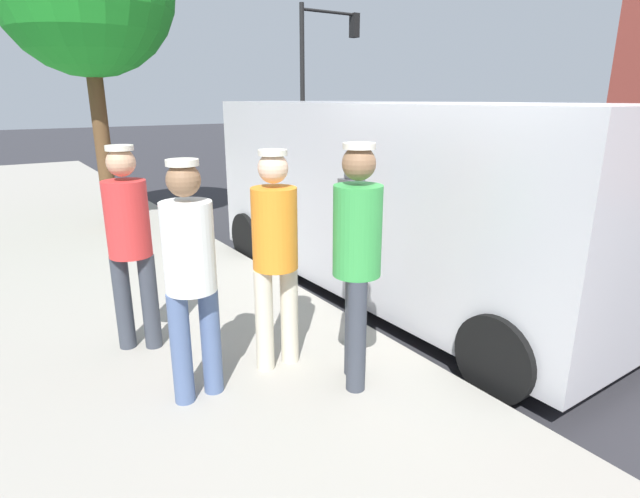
% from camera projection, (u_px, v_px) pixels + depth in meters
% --- Properties ---
extents(ground_plane, '(80.00, 80.00, 0.00)m').
position_uv_depth(ground_plane, '(481.00, 334.00, 4.89)').
color(ground_plane, '#2D2D33').
extents(sidewalk_slab, '(5.00, 32.00, 0.15)m').
position_uv_depth(sidewalk_slab, '(95.00, 469.00, 3.01)').
color(sidewalk_slab, '#9E998E').
rests_on(sidewalk_slab, ground).
extents(parking_meter_near, '(0.14, 0.18, 1.52)m').
position_uv_depth(parking_meter_near, '(351.00, 228.00, 4.11)').
color(parking_meter_near, gray).
rests_on(parking_meter_near, sidewalk_slab).
extents(pedestrian_in_white, '(0.36, 0.34, 1.68)m').
position_uv_depth(pedestrian_in_white, '(190.00, 268.00, 3.35)').
color(pedestrian_in_white, '#4C608C').
rests_on(pedestrian_in_white, sidewalk_slab).
extents(pedestrian_in_red, '(0.34, 0.34, 1.70)m').
position_uv_depth(pedestrian_in_red, '(129.00, 237.00, 4.06)').
color(pedestrian_in_red, '#383D47').
rests_on(pedestrian_in_red, sidewalk_slab).
extents(pedestrian_in_orange, '(0.36, 0.34, 1.70)m').
position_uv_depth(pedestrian_in_orange, '(275.00, 248.00, 3.77)').
color(pedestrian_in_orange, beige).
rests_on(pedestrian_in_orange, sidewalk_slab).
extents(pedestrian_in_green, '(0.34, 0.34, 1.76)m').
position_uv_depth(pedestrian_in_green, '(357.00, 252.00, 3.52)').
color(pedestrian_in_green, '#383D47').
rests_on(pedestrian_in_green, sidewalk_slab).
extents(parked_van, '(2.18, 5.23, 2.15)m').
position_uv_depth(parked_van, '(405.00, 194.00, 5.69)').
color(parked_van, '#BCBCC1').
rests_on(parked_van, ground).
extents(traffic_light_corner, '(2.48, 0.42, 5.20)m').
position_uv_depth(traffic_light_corner, '(323.00, 58.00, 17.52)').
color(traffic_light_corner, black).
rests_on(traffic_light_corner, ground).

